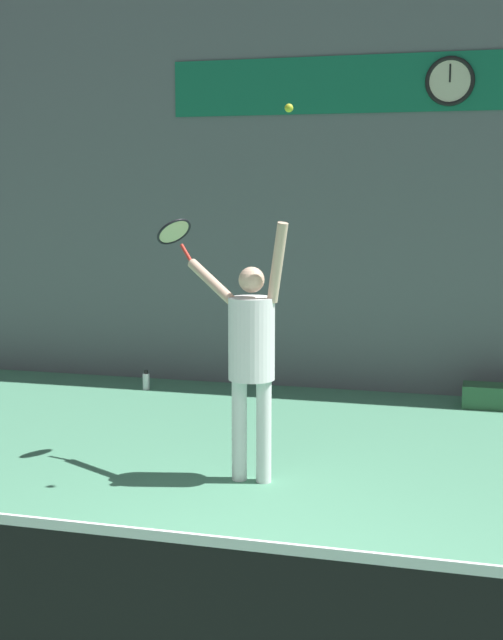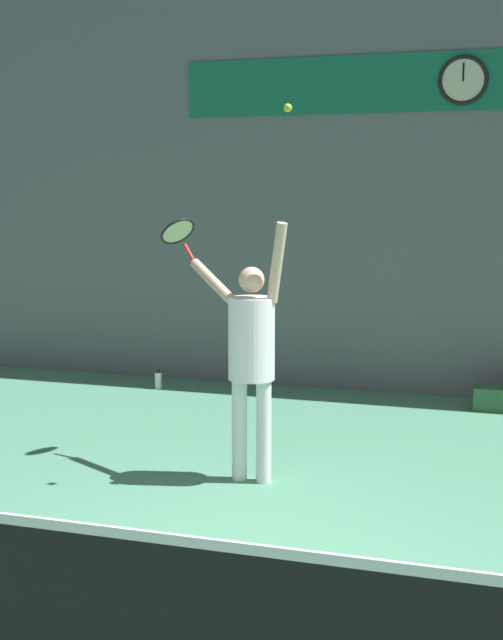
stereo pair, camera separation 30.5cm
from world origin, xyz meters
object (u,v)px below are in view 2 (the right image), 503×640
Objects in this scene: scoreboard_clock at (463,80)px; water_bottle at (158,380)px; tennis_ball at (288,108)px; tennis_racket at (179,233)px; tennis_player at (251,348)px.

water_bottle is (-3.57, -0.62, -3.61)m from scoreboard_clock.
scoreboard_clock is 4.01m from tennis_ball.
scoreboard_clock is 8.41× the size of tennis_ball.
tennis_ball is 0.28× the size of water_bottle.
tennis_racket reaches higher than water_bottle.
tennis_player is 5.04× the size of tennis_racket.
water_bottle is at bearing 125.49° from tennis_player.
tennis_ball is at bearing -51.73° from water_bottle.
tennis_player reaches higher than water_bottle.
tennis_player is 32.94× the size of tennis_ball.
water_bottle is at bearing 117.58° from tennis_racket.
scoreboard_clock is at bearing 54.50° from tennis_racket.
tennis_racket is 1.80× the size of water_bottle.
water_bottle is (-1.32, 2.53, -1.98)m from tennis_racket.
tennis_ball reaches higher than water_bottle.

